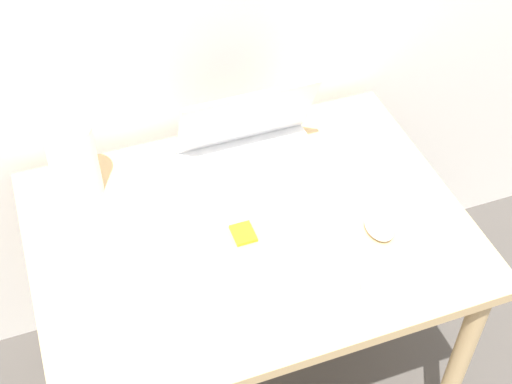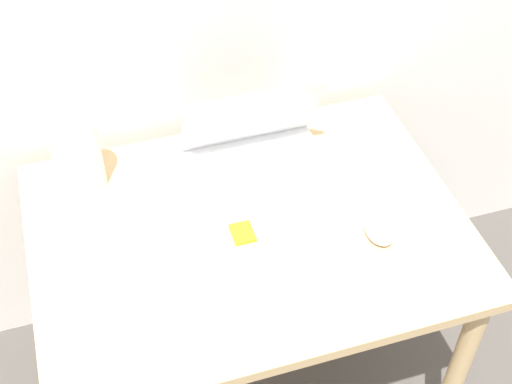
{
  "view_description": "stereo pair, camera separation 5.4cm",
  "coord_description": "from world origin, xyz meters",
  "px_view_note": "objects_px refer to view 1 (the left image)",
  "views": [
    {
      "loc": [
        -0.37,
        -0.69,
        1.97
      ],
      "look_at": [
        0.02,
        0.39,
        0.81
      ],
      "focal_mm": 50.0,
      "sensor_mm": 36.0,
      "label": 1
    },
    {
      "loc": [
        -0.32,
        -0.71,
        1.97
      ],
      "look_at": [
        0.02,
        0.39,
        0.81
      ],
      "focal_mm": 50.0,
      "sensor_mm": 36.0,
      "label": 2
    }
  ],
  "objects_px": {
    "laptop": "(252,152)",
    "keyboard": "(257,275)",
    "mouse": "(379,227)",
    "mp3_player": "(243,233)",
    "vase": "(70,148)"
  },
  "relations": [
    {
      "from": "laptop",
      "to": "keyboard",
      "type": "bearing_deg",
      "value": -107.82
    },
    {
      "from": "mouse",
      "to": "mp3_player",
      "type": "distance_m",
      "value": 0.32
    },
    {
      "from": "vase",
      "to": "mp3_player",
      "type": "xyz_separation_m",
      "value": [
        0.33,
        -0.28,
        -0.14
      ]
    },
    {
      "from": "mouse",
      "to": "laptop",
      "type": "bearing_deg",
      "value": 123.58
    },
    {
      "from": "keyboard",
      "to": "mouse",
      "type": "relative_size",
      "value": 4.95
    },
    {
      "from": "laptop",
      "to": "mp3_player",
      "type": "height_order",
      "value": "laptop"
    },
    {
      "from": "laptop",
      "to": "vase",
      "type": "distance_m",
      "value": 0.44
    },
    {
      "from": "laptop",
      "to": "vase",
      "type": "height_order",
      "value": "vase"
    },
    {
      "from": "laptop",
      "to": "keyboard",
      "type": "relative_size",
      "value": 0.77
    },
    {
      "from": "vase",
      "to": "mp3_player",
      "type": "distance_m",
      "value": 0.45
    },
    {
      "from": "laptop",
      "to": "keyboard",
      "type": "xyz_separation_m",
      "value": [
        -0.11,
        -0.34,
        -0.04
      ]
    },
    {
      "from": "laptop",
      "to": "vase",
      "type": "relative_size",
      "value": 1.21
    },
    {
      "from": "mouse",
      "to": "vase",
      "type": "relative_size",
      "value": 0.31
    },
    {
      "from": "laptop",
      "to": "mouse",
      "type": "height_order",
      "value": "laptop"
    },
    {
      "from": "mp3_player",
      "to": "laptop",
      "type": "bearing_deg",
      "value": 65.41
    }
  ]
}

